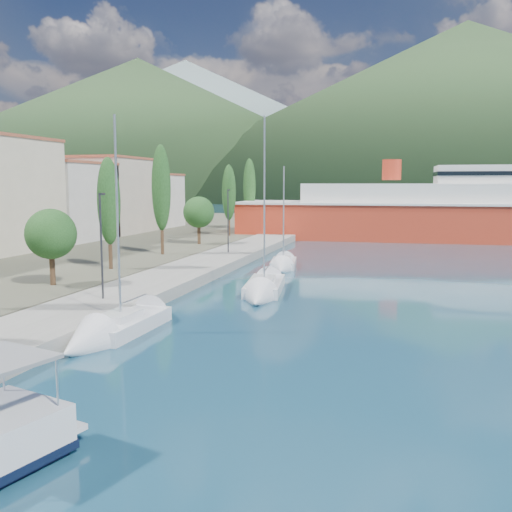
% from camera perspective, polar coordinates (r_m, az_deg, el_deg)
% --- Properties ---
extents(ground, '(1400.00, 1400.00, 0.00)m').
position_cam_1_polar(ground, '(135.89, 11.87, 3.94)').
color(ground, navy).
extents(quay, '(5.00, 88.00, 0.80)m').
position_cam_1_polar(quay, '(45.35, -7.00, -1.68)').
color(quay, gray).
rests_on(quay, ground).
extents(town_buildings, '(9.20, 69.20, 11.30)m').
position_cam_1_polar(town_buildings, '(65.93, -22.23, 5.11)').
color(town_buildings, beige).
rests_on(town_buildings, land_strip).
extents(tree_row, '(3.48, 64.49, 11.05)m').
position_cam_1_polar(tree_row, '(52.30, -10.70, 5.41)').
color(tree_row, '#47301E').
rests_on(tree_row, land_strip).
extents(lamp_posts, '(0.15, 45.58, 6.06)m').
position_cam_1_polar(lamp_posts, '(34.17, -14.73, 1.47)').
color(lamp_posts, '#2D2D33').
rests_on(lamp_posts, quay).
extents(sailboat_near, '(2.63, 8.13, 11.59)m').
position_cam_1_polar(sailboat_near, '(27.98, -15.01, -7.63)').
color(sailboat_near, silver).
rests_on(sailboat_near, ground).
extents(sailboat_mid, '(3.58, 9.11, 12.76)m').
position_cam_1_polar(sailboat_mid, '(37.39, 0.54, -3.67)').
color(sailboat_mid, silver).
rests_on(sailboat_mid, ground).
extents(sailboat_far, '(3.13, 6.88, 9.75)m').
position_cam_1_polar(sailboat_far, '(49.42, 2.66, -1.04)').
color(sailboat_far, silver).
rests_on(sailboat_far, ground).
extents(ferry, '(56.88, 14.51, 11.20)m').
position_cam_1_polar(ferry, '(79.81, 19.06, 3.97)').
color(ferry, red).
rests_on(ferry, ground).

